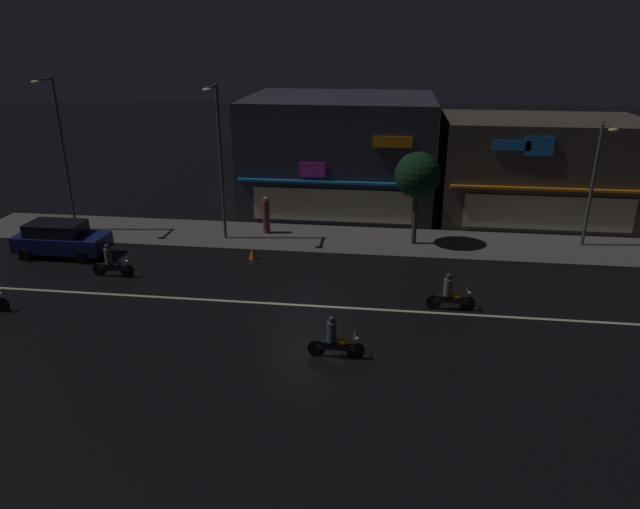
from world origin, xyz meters
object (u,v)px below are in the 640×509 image
at_px(pedestrian_on_sidewalk, 266,216).
at_px(motorcycle_trailing_far, 334,341).
at_px(motorcycle_following, 450,295).
at_px(streetlamp_east, 596,174).
at_px(streetlamp_mid, 219,152).
at_px(motorcycle_lead, 111,263).
at_px(parked_car_near_kerb, 61,238).
at_px(streetlamp_west, 60,144).
at_px(traffic_cone, 253,253).

bearing_deg(pedestrian_on_sidewalk, motorcycle_trailing_far, -52.37).
bearing_deg(motorcycle_following, streetlamp_east, 39.33).
distance_m(streetlamp_mid, motorcycle_following, 13.25).
relative_size(motorcycle_lead, motorcycle_following, 1.00).
height_order(streetlamp_east, motorcycle_following, streetlamp_east).
distance_m(streetlamp_east, motorcycle_following, 10.96).
distance_m(streetlamp_mid, parked_car_near_kerb, 8.66).
relative_size(streetlamp_west, streetlamp_east, 1.30).
height_order(motorcycle_trailing_far, traffic_cone, motorcycle_trailing_far).
distance_m(streetlamp_mid, pedestrian_on_sidewalk, 4.28).
bearing_deg(streetlamp_east, motorcycle_lead, -164.05).
height_order(pedestrian_on_sidewalk, motorcycle_lead, pedestrian_on_sidewalk).
bearing_deg(motorcycle_following, motorcycle_trailing_far, -142.34).
bearing_deg(streetlamp_west, pedestrian_on_sidewalk, 5.38).
bearing_deg(motorcycle_lead, parked_car_near_kerb, 146.56).
bearing_deg(traffic_cone, parked_car_near_kerb, -175.51).
bearing_deg(motorcycle_lead, streetlamp_west, 129.03).
height_order(motorcycle_following, traffic_cone, motorcycle_following).
height_order(streetlamp_mid, pedestrian_on_sidewalk, streetlamp_mid).
xyz_separation_m(streetlamp_east, motorcycle_following, (-7.20, -7.63, -3.18)).
bearing_deg(traffic_cone, motorcycle_following, -25.71).
distance_m(motorcycle_lead, motorcycle_trailing_far, 11.80).
height_order(streetlamp_mid, motorcycle_lead, streetlamp_mid).
bearing_deg(streetlamp_west, parked_car_near_kerb, -69.56).
xyz_separation_m(streetlamp_mid, streetlamp_east, (18.06, 1.19, -0.84)).
height_order(streetlamp_west, motorcycle_following, streetlamp_west).
bearing_deg(motorcycle_trailing_far, streetlamp_mid, -60.72).
bearing_deg(motorcycle_lead, traffic_cone, 23.81).
relative_size(streetlamp_mid, motorcycle_lead, 4.07).
xyz_separation_m(streetlamp_mid, motorcycle_trailing_far, (6.80, -10.50, -4.02)).
bearing_deg(parked_car_near_kerb, motorcycle_lead, -30.60).
distance_m(streetlamp_mid, traffic_cone, 5.28).
relative_size(streetlamp_mid, streetlamp_east, 1.26).
xyz_separation_m(streetlamp_east, pedestrian_on_sidewalk, (-16.12, 0.09, -2.75)).
distance_m(streetlamp_west, motorcycle_lead, 8.26).
relative_size(streetlamp_mid, parked_car_near_kerb, 1.80).
relative_size(streetlamp_west, streetlamp_mid, 1.03).
height_order(motorcycle_lead, traffic_cone, motorcycle_lead).
xyz_separation_m(streetlamp_west, pedestrian_on_sidewalk, (10.37, 0.98, -3.71)).
height_order(streetlamp_mid, motorcycle_trailing_far, streetlamp_mid).
bearing_deg(streetlamp_east, motorcycle_following, -133.33).
bearing_deg(pedestrian_on_sidewalk, parked_car_near_kerb, -140.22).
distance_m(parked_car_near_kerb, traffic_cone, 9.28).
xyz_separation_m(motorcycle_following, traffic_cone, (-8.86, 4.26, -0.36)).
bearing_deg(motorcycle_lead, streetlamp_mid, 51.08).
distance_m(streetlamp_west, parked_car_near_kerb, 5.19).
bearing_deg(parked_car_near_kerb, streetlamp_east, 9.19).
relative_size(streetlamp_west, traffic_cone, 14.45).
bearing_deg(motorcycle_trailing_far, streetlamp_east, -137.55).
relative_size(pedestrian_on_sidewalk, parked_car_near_kerb, 0.46).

